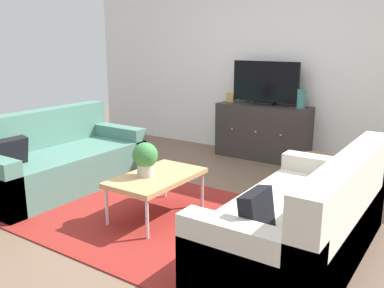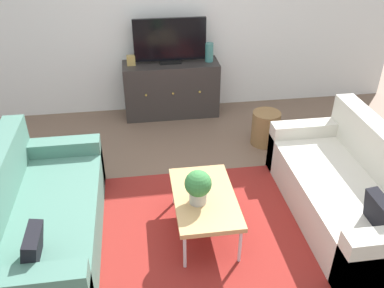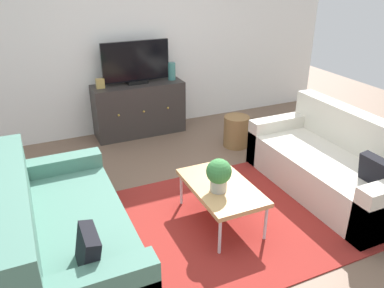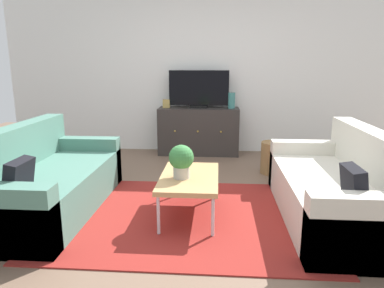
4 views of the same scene
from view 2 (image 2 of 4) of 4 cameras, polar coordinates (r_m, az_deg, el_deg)
name	(u,v)px [view 2 (image 2 of 4)]	position (r m, az deg, el deg)	size (l,w,h in m)	color
ground_plane	(199,221)	(3.96, 1.03, -10.71)	(10.00, 10.00, 0.00)	brown
wall_back	(169,11)	(5.62, -3.18, 17.97)	(6.40, 0.12, 2.70)	white
area_rug	(202,232)	(3.85, 1.39, -12.12)	(2.50, 1.90, 0.01)	maroon
couch_left_side	(35,222)	(3.79, -21.04, -10.06)	(0.89, 1.87, 0.84)	#4C7A6B
couch_right_side	(353,192)	(4.15, 21.48, -6.17)	(0.89, 1.87, 0.84)	beige
coffee_table	(204,199)	(3.63, 1.74, -7.62)	(0.54, 0.91, 0.40)	tan
potted_plant	(198,186)	(3.44, 0.86, -5.83)	(0.23, 0.23, 0.31)	#B7B2A8
tv_console	(171,89)	(5.67, -2.89, 7.64)	(1.27, 0.47, 0.74)	#332D2B
flat_screen_tv	(170,41)	(5.45, -3.10, 14.11)	(0.94, 0.16, 0.59)	black
glass_vase	(209,52)	(5.55, 2.41, 12.63)	(0.11, 0.11, 0.25)	teal
mantel_clock	(131,60)	(5.49, -8.48, 11.43)	(0.11, 0.07, 0.13)	tan
wicker_basket	(265,128)	(5.09, 10.18, 2.20)	(0.34, 0.34, 0.42)	olive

